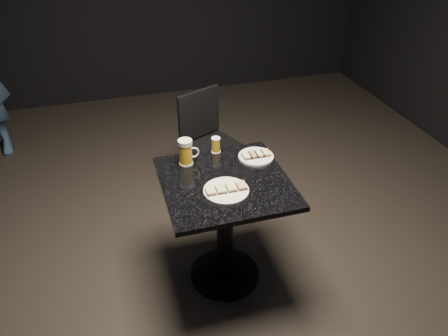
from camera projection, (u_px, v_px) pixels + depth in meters
The scene contains 9 objects.
floor at pixel (225, 275), 2.83m from camera, with size 6.00×6.00×0.00m, color black.
plate_large at pixel (226, 191), 2.33m from camera, with size 0.25×0.25×0.01m, color white.
plate_small at pixel (256, 157), 2.61m from camera, with size 0.21×0.21×0.01m, color white.
table at pixel (225, 214), 2.55m from camera, with size 0.70×0.70×0.75m.
beer_mug at pixel (186, 152), 2.52m from camera, with size 0.12×0.08×0.16m.
beer_tumbler at pixel (216, 145), 2.65m from camera, with size 0.06×0.06×0.10m.
chair at pixel (208, 139), 3.31m from camera, with size 0.49×0.49×0.86m.
canapes_on_plate_large at pixel (226, 188), 2.32m from camera, with size 0.22×0.07×0.02m.
canapes_on_plate_small at pixel (256, 154), 2.61m from camera, with size 0.17×0.07×0.02m.
Camera 1 is at (-0.57, -1.90, 2.14)m, focal length 35.00 mm.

